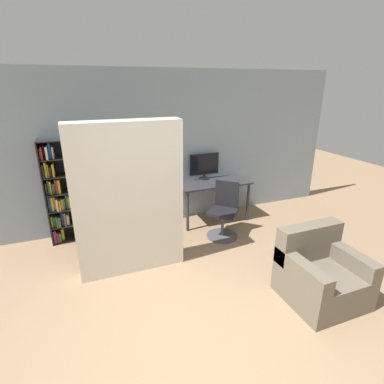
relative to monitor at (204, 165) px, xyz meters
The scene contains 8 objects.
ground_plane 3.54m from the monitor, 112.48° to the right, with size 16.00×16.00×0.00m, color #937556.
wall_back 1.34m from the monitor, behind, with size 8.00×0.06×2.70m.
desk 0.43m from the monitor, 69.28° to the right, with size 1.32×0.66×0.76m.
monitor is the anchor object (origin of this frame).
office_chair 1.08m from the monitor, 90.97° to the right, with size 0.62×0.62×0.93m.
bookshelf 2.45m from the monitor, behind, with size 0.73×0.33×1.67m.
mattress_near 2.07m from the monitor, 141.40° to the right, with size 1.40×0.30×2.05m.
armchair 2.79m from the monitor, 82.73° to the right, with size 0.85×0.80×0.85m.
Camera 1 is at (-0.88, -1.81, 2.45)m, focal length 28.00 mm.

